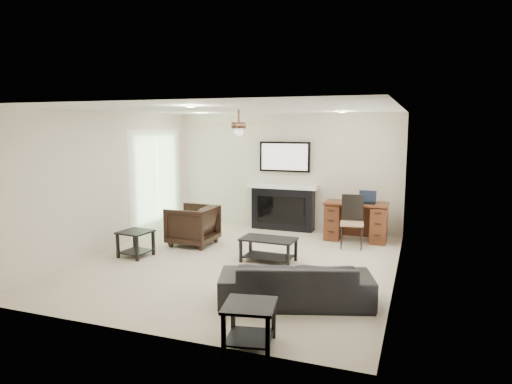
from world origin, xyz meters
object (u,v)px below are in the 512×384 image
sofa (296,282)px  armchair (193,225)px  coffee_table (268,250)px  fireplace_unit (283,186)px  desk (356,222)px

sofa → armchair: 3.38m
armchair → coffee_table: (1.70, -0.55, -0.18)m
armchair → coffee_table: armchair is taller
fireplace_unit → desk: (1.62, -0.42, -0.57)m
sofa → armchair: bearing=-57.3°
armchair → coffee_table: bearing=72.7°
sofa → coffee_table: sofa is taller
armchair → desk: bearing=116.3°
sofa → desk: (0.26, 3.53, 0.10)m
fireplace_unit → sofa: bearing=-71.0°
coffee_table → desk: desk is taller
sofa → fireplace_unit: fireplace_unit is taller
sofa → coffee_table: bearing=-78.4°
coffee_table → desk: bearing=60.7°
desk → fireplace_unit: bearing=165.6°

